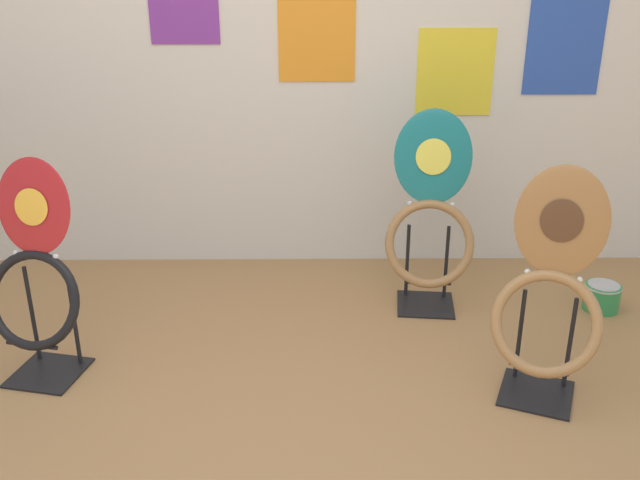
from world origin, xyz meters
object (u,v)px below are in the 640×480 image
paint_can (602,296)px  toilet_seat_display_crimson_swirl (35,278)px  toilet_seat_display_woodgrain (549,300)px  toilet_seat_display_teal_sax (430,219)px

paint_can → toilet_seat_display_crimson_swirl: bearing=-168.1°
toilet_seat_display_woodgrain → toilet_seat_display_crimson_swirl: 2.04m
toilet_seat_display_teal_sax → toilet_seat_display_woodgrain: toilet_seat_display_teal_sax is taller
toilet_seat_display_woodgrain → paint_can: bearing=53.4°
toilet_seat_display_woodgrain → toilet_seat_display_crimson_swirl: bearing=175.5°
toilet_seat_display_teal_sax → paint_can: 0.95m
paint_can → toilet_seat_display_woodgrain: bearing=-126.6°
toilet_seat_display_teal_sax → toilet_seat_display_crimson_swirl: toilet_seat_display_teal_sax is taller
toilet_seat_display_crimson_swirl → paint_can: toilet_seat_display_crimson_swirl is taller
toilet_seat_display_crimson_swirl → toilet_seat_display_woodgrain: bearing=-4.5°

